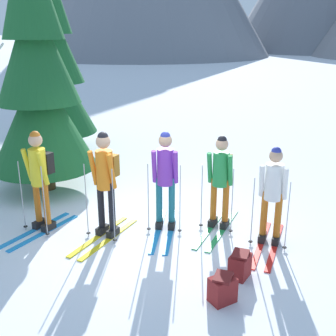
{
  "coord_description": "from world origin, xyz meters",
  "views": [
    {
      "loc": [
        2.59,
        -6.11,
        3.35
      ],
      "look_at": [
        0.22,
        0.37,
        1.05
      ],
      "focal_mm": 44.66,
      "sensor_mm": 36.0,
      "label": 1
    }
  ],
  "objects_px": {
    "skier_in_green": "(221,177)",
    "backpack_on_snow_front": "(240,265)",
    "skier_in_yellow": "(39,175)",
    "backpack_on_snow_beside": "(222,289)",
    "skier_in_purple": "(165,175)",
    "skier_in_white": "(273,193)",
    "pine_tree_near": "(52,62)",
    "skier_in_orange": "(105,178)",
    "pine_tree_mid": "(38,76)"
  },
  "relations": [
    {
      "from": "skier_in_green",
      "to": "pine_tree_near",
      "type": "relative_size",
      "value": 0.32
    },
    {
      "from": "skier_in_purple",
      "to": "backpack_on_snow_front",
      "type": "relative_size",
      "value": 4.61
    },
    {
      "from": "skier_in_orange",
      "to": "pine_tree_near",
      "type": "bearing_deg",
      "value": 132.2
    },
    {
      "from": "skier_in_yellow",
      "to": "pine_tree_near",
      "type": "bearing_deg",
      "value": 121.43
    },
    {
      "from": "skier_in_purple",
      "to": "skier_in_white",
      "type": "relative_size",
      "value": 1.05
    },
    {
      "from": "pine_tree_mid",
      "to": "backpack_on_snow_front",
      "type": "relative_size",
      "value": 14.05
    },
    {
      "from": "skier_in_yellow",
      "to": "skier_in_orange",
      "type": "xyz_separation_m",
      "value": [
        1.16,
        0.18,
        0.03
      ]
    },
    {
      "from": "skier_in_purple",
      "to": "skier_in_green",
      "type": "xyz_separation_m",
      "value": [
        0.87,
        0.38,
        -0.06
      ]
    },
    {
      "from": "skier_in_orange",
      "to": "pine_tree_near",
      "type": "xyz_separation_m",
      "value": [
        -3.88,
        4.28,
        1.46
      ]
    },
    {
      "from": "skier_in_yellow",
      "to": "skier_in_white",
      "type": "xyz_separation_m",
      "value": [
        3.77,
        0.84,
        -0.12
      ]
    },
    {
      "from": "skier_in_purple",
      "to": "pine_tree_mid",
      "type": "xyz_separation_m",
      "value": [
        -3.11,
        0.91,
        1.45
      ]
    },
    {
      "from": "backpack_on_snow_front",
      "to": "backpack_on_snow_beside",
      "type": "height_order",
      "value": "same"
    },
    {
      "from": "skier_in_purple",
      "to": "backpack_on_snow_front",
      "type": "height_order",
      "value": "skier_in_purple"
    },
    {
      "from": "skier_in_purple",
      "to": "backpack_on_snow_beside",
      "type": "xyz_separation_m",
      "value": [
        1.42,
        -1.72,
        -0.8
      ]
    },
    {
      "from": "skier_in_orange",
      "to": "skier_in_purple",
      "type": "distance_m",
      "value": 1.02
    },
    {
      "from": "skier_in_green",
      "to": "skier_in_white",
      "type": "relative_size",
      "value": 1.04
    },
    {
      "from": "skier_in_purple",
      "to": "skier_in_orange",
      "type": "bearing_deg",
      "value": -144.47
    },
    {
      "from": "pine_tree_near",
      "to": "skier_in_white",
      "type": "bearing_deg",
      "value": -29.15
    },
    {
      "from": "skier_in_white",
      "to": "pine_tree_near",
      "type": "relative_size",
      "value": 0.3
    },
    {
      "from": "pine_tree_mid",
      "to": "backpack_on_snow_beside",
      "type": "xyz_separation_m",
      "value": [
        4.53,
        -2.63,
        -2.26
      ]
    },
    {
      "from": "skier_in_yellow",
      "to": "skier_in_green",
      "type": "xyz_separation_m",
      "value": [
        2.86,
        1.15,
        -0.08
      ]
    },
    {
      "from": "skier_in_orange",
      "to": "skier_in_green",
      "type": "height_order",
      "value": "skier_in_orange"
    },
    {
      "from": "skier_in_purple",
      "to": "skier_in_white",
      "type": "distance_m",
      "value": 1.79
    },
    {
      "from": "skier_in_orange",
      "to": "skier_in_white",
      "type": "xyz_separation_m",
      "value": [
        2.62,
        0.66,
        -0.15
      ]
    },
    {
      "from": "skier_in_green",
      "to": "backpack_on_snow_front",
      "type": "height_order",
      "value": "skier_in_green"
    },
    {
      "from": "skier_in_yellow",
      "to": "skier_in_orange",
      "type": "relative_size",
      "value": 0.98
    },
    {
      "from": "backpack_on_snow_front",
      "to": "pine_tree_near",
      "type": "bearing_deg",
      "value": 142.6
    },
    {
      "from": "skier_in_orange",
      "to": "backpack_on_snow_front",
      "type": "bearing_deg",
      "value": -11.66
    },
    {
      "from": "backpack_on_snow_front",
      "to": "backpack_on_snow_beside",
      "type": "relative_size",
      "value": 0.95
    },
    {
      "from": "skier_in_orange",
      "to": "pine_tree_mid",
      "type": "bearing_deg",
      "value": 146.61
    },
    {
      "from": "skier_in_yellow",
      "to": "skier_in_purple",
      "type": "distance_m",
      "value": 2.13
    },
    {
      "from": "skier_in_white",
      "to": "pine_tree_near",
      "type": "bearing_deg",
      "value": 150.85
    },
    {
      "from": "pine_tree_mid",
      "to": "backpack_on_snow_beside",
      "type": "bearing_deg",
      "value": -30.15
    },
    {
      "from": "skier_in_white",
      "to": "backpack_on_snow_beside",
      "type": "xyz_separation_m",
      "value": [
        -0.37,
        -1.79,
        -0.7
      ]
    },
    {
      "from": "pine_tree_mid",
      "to": "backpack_on_snow_front",
      "type": "xyz_separation_m",
      "value": [
        4.63,
        -1.99,
        -2.26
      ]
    },
    {
      "from": "skier_in_yellow",
      "to": "backpack_on_snow_beside",
      "type": "height_order",
      "value": "skier_in_yellow"
    },
    {
      "from": "skier_in_orange",
      "to": "skier_in_purple",
      "type": "relative_size",
      "value": 1.03
    },
    {
      "from": "skier_in_white",
      "to": "skier_in_green",
      "type": "bearing_deg",
      "value": 161.22
    },
    {
      "from": "backpack_on_snow_front",
      "to": "skier_in_purple",
      "type": "bearing_deg",
      "value": 144.73
    },
    {
      "from": "skier_in_purple",
      "to": "pine_tree_near",
      "type": "height_order",
      "value": "pine_tree_near"
    },
    {
      "from": "skier_in_orange",
      "to": "skier_in_green",
      "type": "relative_size",
      "value": 1.04
    },
    {
      "from": "skier_in_yellow",
      "to": "pine_tree_mid",
      "type": "xyz_separation_m",
      "value": [
        -1.12,
        1.68,
        1.43
      ]
    },
    {
      "from": "skier_in_orange",
      "to": "pine_tree_near",
      "type": "height_order",
      "value": "pine_tree_near"
    },
    {
      "from": "skier_in_yellow",
      "to": "backpack_on_snow_beside",
      "type": "relative_size",
      "value": 4.43
    },
    {
      "from": "skier_in_green",
      "to": "backpack_on_snow_front",
      "type": "xyz_separation_m",
      "value": [
        0.65,
        -1.45,
        -0.75
      ]
    },
    {
      "from": "skier_in_green",
      "to": "skier_in_white",
      "type": "bearing_deg",
      "value": -18.78
    },
    {
      "from": "skier_in_purple",
      "to": "skier_in_green",
      "type": "height_order",
      "value": "skier_in_purple"
    },
    {
      "from": "skier_in_purple",
      "to": "pine_tree_mid",
      "type": "height_order",
      "value": "pine_tree_mid"
    },
    {
      "from": "skier_in_white",
      "to": "pine_tree_mid",
      "type": "relative_size",
      "value": 0.31
    },
    {
      "from": "pine_tree_mid",
      "to": "pine_tree_near",
      "type": "bearing_deg",
      "value": 120.02
    }
  ]
}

